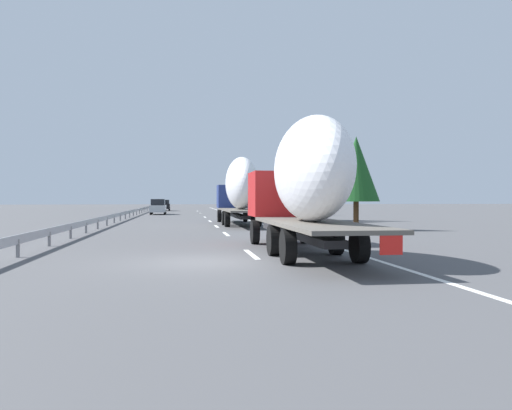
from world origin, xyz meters
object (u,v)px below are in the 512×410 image
object	(u,v)px
truck_lead	(239,189)
road_sign	(249,197)
truck_trailing	(304,181)
car_black_suv	(165,205)
car_silver_hatch	(158,207)

from	to	relation	value
truck_lead	road_sign	world-z (taller)	truck_lead
truck_trailing	road_sign	world-z (taller)	truck_trailing
road_sign	truck_lead	bearing A→B (deg)	170.40
car_black_suv	truck_trailing	bearing A→B (deg)	-174.04
car_silver_hatch	road_sign	size ratio (longest dim) A/B	1.55
truck_lead	car_black_suv	size ratio (longest dim) A/B	3.50
truck_trailing	car_black_suv	bearing A→B (deg)	5.96
truck_trailing	car_black_suv	xyz separation A→B (m)	(67.34, 7.03, -1.66)
car_silver_hatch	road_sign	world-z (taller)	road_sign
car_black_suv	road_sign	bearing A→B (deg)	-160.54
truck_lead	truck_trailing	distance (m)	20.36
truck_trailing	car_silver_hatch	distance (m)	48.12
truck_lead	truck_trailing	xyz separation A→B (m)	(-20.36, -0.00, -0.14)
car_black_suv	car_silver_hatch	world-z (taller)	car_silver_hatch
truck_lead	car_black_suv	xyz separation A→B (m)	(46.98, 7.03, -1.80)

